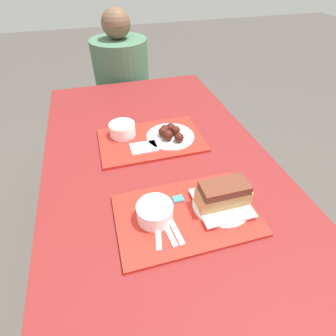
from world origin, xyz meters
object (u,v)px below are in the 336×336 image
(wings_plate_far, at_px, (170,134))
(brisket_sandwich_plate, at_px, (223,197))
(bowl_coleslaw_far, at_px, (122,129))
(tray_far, at_px, (152,140))
(person_seated_across, at_px, (122,73))
(tray_near, at_px, (186,215))
(bowl_coleslaw_near, at_px, (155,211))

(wings_plate_far, bearing_deg, brisket_sandwich_plate, -82.98)
(brisket_sandwich_plate, relative_size, bowl_coleslaw_far, 1.68)
(tray_far, height_order, person_seated_across, person_seated_across)
(brisket_sandwich_plate, bearing_deg, person_seated_across, 96.15)
(tray_far, distance_m, wings_plate_far, 0.08)
(tray_near, distance_m, bowl_coleslaw_far, 0.53)
(person_seated_across, bearing_deg, tray_far, -89.26)
(bowl_coleslaw_near, bearing_deg, bowl_coleslaw_far, 93.32)
(tray_far, height_order, bowl_coleslaw_far, bowl_coleslaw_far)
(tray_far, relative_size, wings_plate_far, 2.12)
(bowl_coleslaw_near, height_order, bowl_coleslaw_far, same)
(tray_near, relative_size, wings_plate_far, 2.12)
(bowl_coleslaw_far, xyz_separation_m, wings_plate_far, (0.20, -0.08, -0.01))
(tray_far, height_order, bowl_coleslaw_near, bowl_coleslaw_near)
(tray_near, xyz_separation_m, bowl_coleslaw_far, (-0.13, 0.51, 0.04))
(brisket_sandwich_plate, height_order, person_seated_across, person_seated_across)
(brisket_sandwich_plate, xyz_separation_m, bowl_coleslaw_far, (-0.25, 0.51, -0.01))
(brisket_sandwich_plate, height_order, bowl_coleslaw_far, brisket_sandwich_plate)
(tray_far, bearing_deg, tray_near, -88.68)
(bowl_coleslaw_near, relative_size, bowl_coleslaw_far, 1.00)
(person_seated_across, bearing_deg, brisket_sandwich_plate, -83.85)
(wings_plate_far, bearing_deg, person_seated_across, 95.73)
(brisket_sandwich_plate, bearing_deg, bowl_coleslaw_far, 116.45)
(brisket_sandwich_plate, distance_m, bowl_coleslaw_far, 0.57)
(tray_near, distance_m, bowl_coleslaw_near, 0.11)
(tray_far, height_order, brisket_sandwich_plate, brisket_sandwich_plate)
(tray_near, height_order, person_seated_across, person_seated_across)
(tray_near, height_order, bowl_coleslaw_far, bowl_coleslaw_far)
(tray_near, relative_size, bowl_coleslaw_far, 3.95)
(brisket_sandwich_plate, distance_m, wings_plate_far, 0.43)
(tray_far, distance_m, brisket_sandwich_plate, 0.46)
(bowl_coleslaw_near, relative_size, brisket_sandwich_plate, 0.59)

